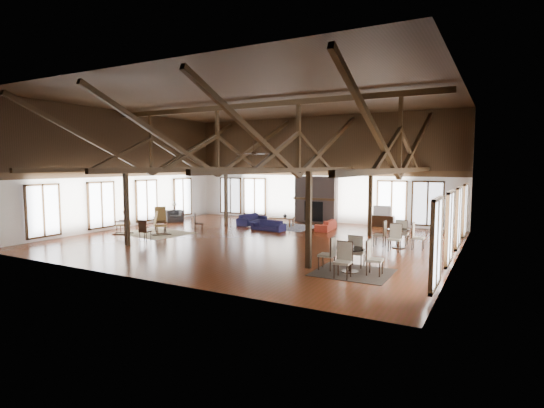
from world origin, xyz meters
The scene contains 31 objects.
floor centered at (0.00, 0.00, 0.00)m, with size 16.00×16.00×0.00m, color #5E2513.
ceiling centered at (0.00, 0.00, 6.00)m, with size 16.00×14.00×0.02m, color black.
wall_back centered at (0.00, 7.00, 3.00)m, with size 16.00×0.02×6.00m, color white.
wall_front centered at (0.00, -7.00, 3.00)m, with size 16.00×0.02×6.00m, color white.
wall_left centered at (-8.00, 0.00, 3.00)m, with size 0.02×14.00×6.00m, color white.
wall_right centered at (8.00, 0.00, 3.00)m, with size 0.02×14.00×6.00m, color white.
roof_truss centered at (0.00, 0.00, 4.03)m, with size 15.60×14.07×3.14m.
post_grid centered at (0.00, 0.00, 1.52)m, with size 8.16×7.16×3.05m.
fireplace centered at (0.00, 6.67, 1.29)m, with size 2.50×0.69×2.60m.
ceiling_fan centered at (0.50, -1.00, 3.73)m, with size 1.60×1.60×0.75m.
sofa_navy_front centered at (-0.89, 2.69, 0.25)m, with size 1.72×0.67×0.50m, color #18163C.
sofa_navy_left centered at (-2.76, 4.20, 0.28)m, with size 0.74×1.89×0.55m, color #151437.
sofa_orange centered at (1.59, 4.16, 0.25)m, with size 0.66×1.70×0.50m, color #9C2E1E.
coffee_table centered at (-0.89, 4.19, 0.43)m, with size 1.35×0.81×0.49m.
vase centered at (-0.74, 4.24, 0.59)m, with size 0.20×0.20×0.21m, color #B2B2B2.
armchair centered at (-7.20, 2.88, 0.33)m, with size 1.00×0.88×0.65m, color #2D2D30.
side_table_lamp centered at (-7.60, 3.38, 0.44)m, with size 0.45×0.45×1.15m.
rocking_chair_a centered at (-5.41, -0.11, 0.57)m, with size 1.04×1.00×1.22m.
rocking_chair_b centered at (-4.66, -1.01, 0.52)m, with size 0.88×0.97×1.11m.
rocking_chair_c centered at (-6.25, -1.59, 0.53)m, with size 0.99×0.80×1.13m.
side_chair_a centered at (-3.53, 0.36, 0.55)m, with size 0.57×0.57×0.95m.
side_chair_b centered at (-3.98, -2.61, 0.54)m, with size 0.46×0.46×0.94m.
cafe_table_near centered at (5.33, -3.41, 0.52)m, with size 1.98×1.98×1.03m.
cafe_table_far centered at (5.80, 1.18, 0.51)m, with size 1.96×1.96×1.02m.
cup_near centered at (5.37, -3.31, 0.79)m, with size 0.11×0.11×0.09m, color #B2B2B2.
cup_far centered at (5.71, 1.16, 0.79)m, with size 0.13×0.13×0.11m, color #B2B2B2.
tv_console centered at (3.81, 6.75, 0.29)m, with size 1.16×0.44×0.58m, color black.
television centered at (3.76, 6.75, 0.84)m, with size 0.91×0.12×0.53m, color #B2B2B2.
rug_tan centered at (-5.13, -0.68, 0.01)m, with size 3.07×2.41×0.01m, color #CBBC8D.
rug_navy centered at (-0.77, 4.19, 0.01)m, with size 3.19×2.40×0.01m, color #191F47.
rug_dark centered at (5.43, -3.40, 0.01)m, with size 2.25×2.04×0.01m, color black.
Camera 1 is at (9.29, -15.61, 3.24)m, focal length 28.00 mm.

